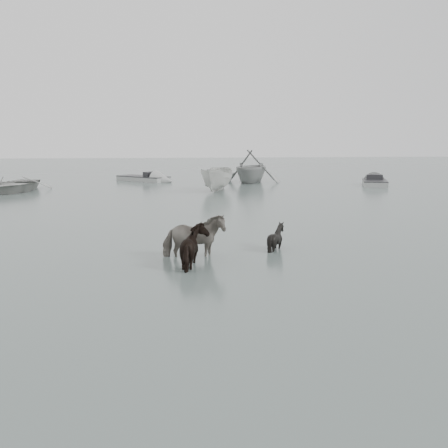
{
  "coord_description": "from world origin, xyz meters",
  "views": [
    {
      "loc": [
        -3.33,
        -15.54,
        3.67
      ],
      "look_at": [
        -1.73,
        0.86,
        1.0
      ],
      "focal_mm": 45.0,
      "sensor_mm": 36.0,
      "label": 1
    }
  ],
  "objects_px": {
    "pony_pinto": "(194,231)",
    "rowboat_lead": "(14,183)",
    "pony_dark": "(197,240)",
    "pony_black": "(276,231)"
  },
  "relations": [
    {
      "from": "pony_pinto",
      "to": "rowboat_lead",
      "type": "relative_size",
      "value": 0.35
    },
    {
      "from": "pony_pinto",
      "to": "pony_dark",
      "type": "distance_m",
      "value": 1.1
    },
    {
      "from": "pony_pinto",
      "to": "pony_dark",
      "type": "relative_size",
      "value": 1.29
    },
    {
      "from": "pony_dark",
      "to": "pony_pinto",
      "type": "bearing_deg",
      "value": -14.85
    },
    {
      "from": "pony_black",
      "to": "rowboat_lead",
      "type": "height_order",
      "value": "pony_black"
    },
    {
      "from": "pony_black",
      "to": "pony_pinto",
      "type": "bearing_deg",
      "value": 90.82
    },
    {
      "from": "pony_pinto",
      "to": "pony_dark",
      "type": "bearing_deg",
      "value": 179.77
    },
    {
      "from": "pony_dark",
      "to": "pony_black",
      "type": "height_order",
      "value": "pony_dark"
    },
    {
      "from": "rowboat_lead",
      "to": "pony_black",
      "type": "bearing_deg",
      "value": -48.11
    },
    {
      "from": "pony_black",
      "to": "rowboat_lead",
      "type": "xyz_separation_m",
      "value": [
        -13.24,
        19.36,
        -0.03
      ]
    }
  ]
}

